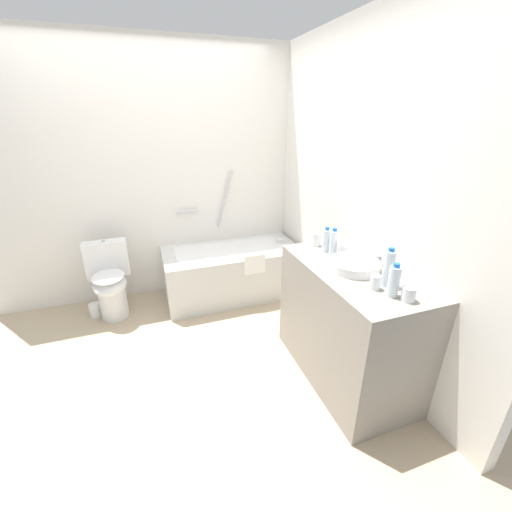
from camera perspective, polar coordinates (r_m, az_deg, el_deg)
The scene contains 17 objects.
ground_plane at distance 2.87m, azimuth -13.42°, elevation -17.57°, with size 3.97×3.97×0.00m, color tan.
wall_back_tiled at distance 3.58m, azimuth -18.00°, elevation 12.92°, with size 3.37×0.10×2.54m, color white.
wall_right_mirror at distance 2.79m, azimuth 17.24°, elevation 10.33°, with size 0.10×2.98×2.54m, color white.
bathtub at distance 3.59m, azimuth -4.16°, elevation -2.44°, with size 1.45×0.70×1.32m.
toilet at distance 3.47m, azimuth -24.22°, elevation -4.15°, with size 0.40×0.51×0.75m.
vanity_counter at distance 2.52m, azimuth 15.78°, elevation -11.45°, with size 0.58×1.12×0.90m, color gray.
sink_basin at distance 2.28m, azimuth 16.87°, elevation -1.51°, with size 0.33×0.33×0.06m, color white.
sink_faucet at distance 2.39m, azimuth 20.67°, elevation -0.79°, with size 0.12×0.15×0.07m.
water_bottle_0 at distance 2.47m, azimuth 13.43°, elevation 2.36°, with size 0.06×0.06×0.20m.
water_bottle_1 at distance 2.00m, azimuth 23.01°, elevation -4.07°, with size 0.07×0.07×0.20m.
water_bottle_2 at distance 2.10m, azimuth 22.19°, elevation -1.97°, with size 0.06×0.06×0.25m.
water_bottle_3 at distance 2.51m, azimuth 12.22°, elevation 2.72°, with size 0.06×0.06×0.19m.
drinking_glass_0 at distance 2.62m, azimuth 10.54°, elevation 2.88°, with size 0.06×0.06×0.10m, color white.
drinking_glass_1 at distance 2.01m, azimuth 25.19°, elevation -6.03°, with size 0.08×0.08×0.08m, color white.
drinking_glass_2 at distance 2.06m, azimuth 20.20°, elevation -4.34°, with size 0.06×0.06×0.09m, color white.
drinking_glass_3 at distance 2.46m, azimuth 14.92°, elevation 1.06°, with size 0.06×0.06×0.10m, color white.
toilet_paper_roll at distance 3.66m, azimuth -26.33°, elevation -8.47°, with size 0.11×0.11×0.13m, color white.
Camera 1 is at (-0.09, -2.19, 1.85)m, focal length 22.81 mm.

